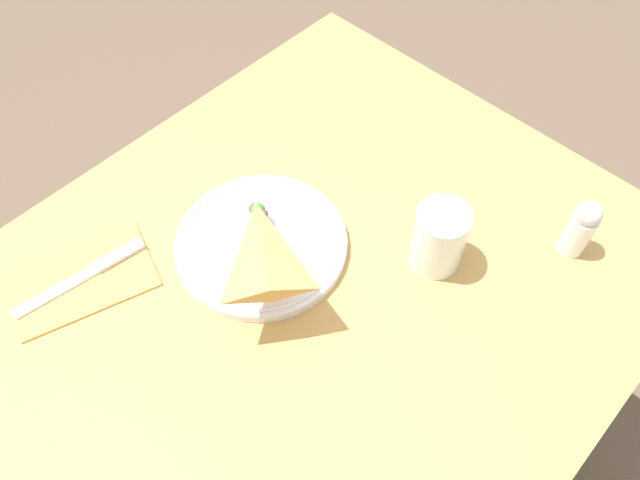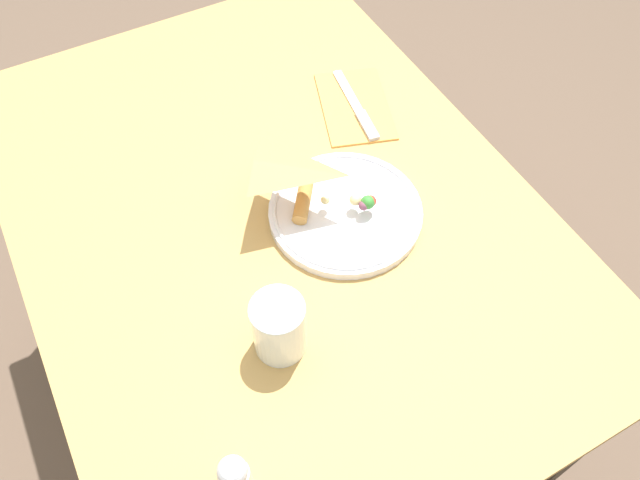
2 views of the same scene
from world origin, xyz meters
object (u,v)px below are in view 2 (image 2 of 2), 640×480
dining_table (275,242)px  plate_pizza (345,210)px  butter_knife (357,107)px  salt_shaker (235,478)px  napkin_folded (355,106)px  milk_glass (279,328)px

dining_table → plate_pizza: size_ratio=4.46×
dining_table → butter_knife: (0.13, -0.24, 0.12)m
plate_pizza → salt_shaker: salt_shaker is taller
dining_table → napkin_folded: bearing=-60.3°
napkin_folded → salt_shaker: salt_shaker is taller
dining_table → napkin_folded: 0.30m
milk_glass → butter_knife: size_ratio=0.53×
plate_pizza → dining_table: bearing=51.6°
napkin_folded → salt_shaker: 0.71m
dining_table → milk_glass: size_ratio=10.61×
dining_table → butter_knife: bearing=-61.9°
plate_pizza → salt_shaker: bearing=133.4°
milk_glass → salt_shaker: bearing=139.0°
milk_glass → dining_table: bearing=-22.9°
napkin_folded → butter_knife: bearing=171.0°
dining_table → butter_knife: size_ratio=5.62×
butter_knife → salt_shaker: bearing=146.5°
dining_table → salt_shaker: salt_shaker is taller
milk_glass → salt_shaker: 0.20m
butter_knife → napkin_folded: bearing=0.0°
dining_table → napkin_folded: (0.14, -0.24, 0.11)m
dining_table → salt_shaker: 0.48m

